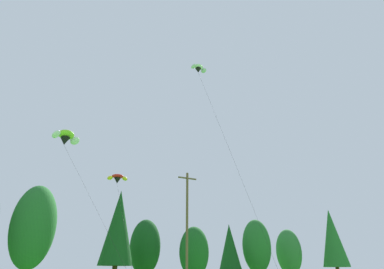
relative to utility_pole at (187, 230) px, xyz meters
The scene contains 12 objects.
treeline_tree_e 19.83m from the utility_pole, 136.20° to the left, with size 5.28×5.28×12.87m.
treeline_tree_f 13.04m from the utility_pole, 108.59° to the left, with size 4.47×4.47×13.03m.
treeline_tree_g 16.67m from the utility_pole, 85.65° to the left, with size 4.51×4.51×10.05m.
treeline_tree_h 13.29m from the utility_pole, 59.51° to the left, with size 4.16×4.16×8.72m.
treeline_tree_i 23.43m from the utility_pole, 45.96° to the left, with size 3.87×3.87×10.32m.
treeline_tree_j 26.34m from the utility_pole, 36.80° to the left, with size 4.84×4.84×11.26m.
treeline_tree_k 33.03m from the utility_pole, 29.63° to the left, with size 4.52×4.52×10.07m.
treeline_tree_l 37.24m from the utility_pole, 18.47° to the left, with size 4.58×4.58×13.57m.
utility_pole is the anchor object (origin of this frame).
parafoil_kite_high_lime_white 16.84m from the utility_pole, 160.75° to the left, with size 7.19×12.36×15.78m.
parafoil_kite_mid_white 19.05m from the utility_pole, 80.52° to the right, with size 4.59×8.15×24.59m.
parafoil_kite_far_red_yellow 11.92m from the utility_pole, 126.92° to the left, with size 2.83×15.13×12.48m.
Camera 1 is at (-13.30, -2.65, 2.49)m, focal length 30.64 mm.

